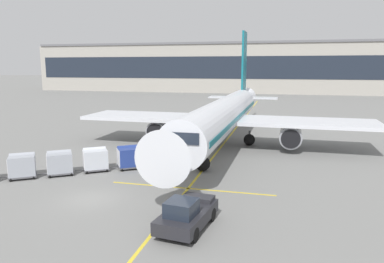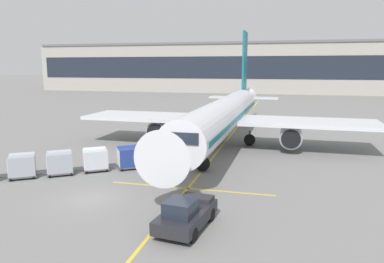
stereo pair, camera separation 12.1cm
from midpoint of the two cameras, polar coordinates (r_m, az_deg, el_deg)
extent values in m
plane|color=slate|center=(25.31, -15.25, -10.14)|extent=(600.00, 600.00, 0.00)
cylinder|color=silver|center=(39.14, 5.02, 2.52)|extent=(4.03, 31.78, 3.58)
cube|color=#146B7A|center=(39.14, 5.02, 2.52)|extent=(4.05, 30.51, 0.43)
cone|color=silver|center=(22.24, -3.05, -3.28)|extent=(3.45, 3.63, 3.40)
cone|color=silver|center=(57.54, 8.33, 5.14)|extent=(3.12, 5.77, 3.04)
cube|color=silver|center=(42.17, -5.91, 2.32)|extent=(15.16, 6.56, 0.36)
cylinder|color=#93969E|center=(41.37, -4.66, 0.38)|extent=(2.28, 4.16, 2.22)
cylinder|color=black|center=(39.42, -5.69, -0.12)|extent=(1.89, 0.15, 1.89)
cube|color=silver|center=(39.43, 17.10, 1.38)|extent=(15.16, 6.56, 0.36)
cylinder|color=#93969E|center=(38.99, 15.29, -0.55)|extent=(2.28, 4.16, 2.22)
cylinder|color=black|center=(36.91, 15.29, -1.14)|extent=(1.89, 0.15, 1.89)
cube|color=#146B7A|center=(55.91, 8.29, 10.35)|extent=(0.33, 3.81, 9.52)
cube|color=silver|center=(55.82, 8.12, 5.28)|extent=(10.28, 2.68, 0.20)
cube|color=#1E2633|center=(24.47, -1.24, -0.75)|extent=(2.53, 1.65, 0.79)
cylinder|color=#47474C|center=(30.40, 1.77, -4.08)|extent=(0.22, 0.22, 1.04)
sphere|color=black|center=(30.53, 1.77, -5.03)|extent=(1.27, 1.27, 1.27)
cylinder|color=#47474C|center=(41.57, 1.71, -0.22)|extent=(0.22, 0.22, 1.04)
sphere|color=black|center=(41.67, 1.71, -0.92)|extent=(1.27, 1.27, 1.27)
cylinder|color=#47474C|center=(40.69, 9.09, -0.57)|extent=(0.22, 0.22, 1.04)
sphere|color=black|center=(40.78, 9.07, -1.29)|extent=(1.27, 1.27, 1.27)
cube|color=gold|center=(33.82, -3.88, -3.78)|extent=(3.65, 3.39, 0.44)
cube|color=black|center=(33.71, -5.60, -2.86)|extent=(0.82, 0.81, 0.70)
cylinder|color=#333338|center=(33.92, -4.52, -2.67)|extent=(0.08, 0.08, 0.80)
cube|color=gold|center=(34.00, -1.98, -1.63)|extent=(4.36, 3.78, 2.09)
cube|color=black|center=(33.98, -1.99, -1.48)|extent=(4.16, 3.58, 1.94)
cube|color=#333338|center=(33.58, -1.69, -1.57)|extent=(3.78, 3.08, 2.13)
cube|color=#333338|center=(34.37, -2.27, -1.30)|extent=(3.78, 3.08, 2.13)
cylinder|color=black|center=(33.65, -1.53, -4.22)|extent=(0.56, 0.51, 0.56)
cylinder|color=black|center=(34.96, -2.49, -3.68)|extent=(0.56, 0.51, 0.56)
cylinder|color=black|center=(32.81, -5.36, -4.64)|extent=(0.56, 0.51, 0.56)
cylinder|color=black|center=(34.16, -6.19, -4.06)|extent=(0.56, 0.51, 0.56)
cube|color=#515156|center=(31.86, -9.58, -5.32)|extent=(2.56, 2.45, 0.12)
cylinder|color=#4C4C51|center=(31.65, -11.99, -5.52)|extent=(0.62, 0.46, 0.07)
cube|color=navy|center=(31.65, -9.62, -3.90)|extent=(2.42, 2.32, 1.50)
cube|color=navy|center=(31.93, -9.79, -2.82)|extent=(1.99, 1.73, 0.74)
cube|color=silver|center=(31.49, -11.35, -4.03)|extent=(0.84, 1.20, 1.38)
sphere|color=black|center=(32.39, -11.20, -5.22)|extent=(0.30, 0.30, 0.30)
sphere|color=black|center=(31.09, -10.79, -5.85)|extent=(0.30, 0.30, 0.30)
sphere|color=black|center=(32.66, -8.42, -5.00)|extent=(0.30, 0.30, 0.30)
sphere|color=black|center=(31.38, -7.90, -5.62)|extent=(0.30, 0.30, 0.30)
cube|color=#515156|center=(31.71, -14.67, -5.58)|extent=(2.56, 2.45, 0.12)
cylinder|color=#4C4C51|center=(31.63, -17.12, -5.76)|extent=(0.62, 0.46, 0.07)
cube|color=silver|center=(31.51, -14.74, -4.16)|extent=(2.42, 2.32, 1.50)
cube|color=silver|center=(31.79, -14.86, -3.07)|extent=(1.99, 1.73, 0.74)
cube|color=silver|center=(31.44, -16.49, -4.28)|extent=(0.84, 1.20, 1.38)
sphere|color=black|center=(32.32, -16.21, -5.47)|extent=(0.30, 0.30, 0.30)
sphere|color=black|center=(31.02, -16.01, -6.11)|extent=(0.30, 0.30, 0.30)
sphere|color=black|center=(32.46, -13.39, -5.27)|extent=(0.30, 0.30, 0.30)
sphere|color=black|center=(31.16, -13.07, -5.90)|extent=(0.30, 0.30, 0.30)
cube|color=#515156|center=(31.47, -19.77, -5.98)|extent=(2.56, 2.45, 0.12)
cylinder|color=#4C4C51|center=(31.50, -22.23, -6.14)|extent=(0.62, 0.46, 0.07)
cube|color=#9EA3AD|center=(31.26, -19.86, -4.55)|extent=(2.42, 2.32, 1.50)
cube|color=#9EA3AD|center=(31.54, -19.92, -3.44)|extent=(1.99, 1.73, 0.74)
cube|color=silver|center=(31.27, -21.63, -4.66)|extent=(0.84, 1.20, 1.38)
sphere|color=black|center=(32.15, -21.21, -5.84)|extent=(0.30, 0.30, 0.30)
sphere|color=black|center=(30.84, -21.23, -6.51)|extent=(0.30, 0.30, 0.30)
sphere|color=black|center=(32.15, -18.35, -5.67)|extent=(0.30, 0.30, 0.30)
sphere|color=black|center=(30.84, -18.25, -6.33)|extent=(0.30, 0.30, 0.30)
cube|color=#515156|center=(31.68, -24.79, -6.22)|extent=(2.56, 2.45, 0.12)
cylinder|color=#4C4C51|center=(31.83, -27.22, -6.36)|extent=(0.62, 0.46, 0.07)
cube|color=#9EA3AD|center=(31.47, -24.90, -4.80)|extent=(2.42, 2.32, 1.50)
cube|color=#9EA3AD|center=(31.75, -24.92, -3.70)|extent=(1.99, 1.73, 0.74)
cube|color=silver|center=(31.57, -26.65, -4.89)|extent=(0.84, 1.20, 1.38)
sphere|color=black|center=(32.42, -26.11, -6.07)|extent=(0.30, 0.30, 0.30)
sphere|color=black|center=(31.12, -26.35, -6.74)|extent=(0.30, 0.30, 0.30)
sphere|color=black|center=(32.29, -23.28, -5.92)|extent=(0.30, 0.30, 0.30)
sphere|color=black|center=(30.98, -23.39, -6.58)|extent=(0.30, 0.30, 0.30)
cube|color=#232328|center=(20.13, -0.73, -13.08)|extent=(2.67, 4.64, 0.70)
cube|color=#1E2633|center=(19.19, -1.64, -11.85)|extent=(1.66, 1.72, 0.80)
cube|color=#28282D|center=(21.38, 1.00, -10.30)|extent=(1.90, 1.20, 0.24)
cylinder|color=black|center=(21.12, 3.11, -12.82)|extent=(0.38, 0.79, 0.76)
cylinder|color=black|center=(21.74, -1.61, -12.13)|extent=(0.38, 0.79, 0.76)
cylinder|color=black|center=(18.79, 0.31, -15.85)|extent=(0.38, 0.79, 0.76)
cylinder|color=black|center=(19.48, -4.92, -14.91)|extent=(0.38, 0.79, 0.76)
cylinder|color=black|center=(32.69, -9.72, -4.52)|extent=(0.15, 0.15, 0.86)
cylinder|color=black|center=(32.53, -9.84, -4.60)|extent=(0.15, 0.15, 0.86)
cube|color=orange|center=(32.44, -9.81, -3.33)|extent=(0.25, 0.39, 0.58)
cube|color=white|center=(32.39, -9.61, -3.34)|extent=(0.02, 0.34, 0.08)
sphere|color=beige|center=(32.35, -9.84, -2.62)|extent=(0.21, 0.21, 0.21)
sphere|color=yellow|center=(32.33, -9.84, -2.50)|extent=(0.23, 0.23, 0.23)
cylinder|color=orange|center=(32.67, -9.65, -3.32)|extent=(0.09, 0.09, 0.56)
cylinder|color=orange|center=(32.24, -9.98, -3.51)|extent=(0.09, 0.09, 0.56)
cylinder|color=#514C42|center=(33.89, -7.93, -3.95)|extent=(0.15, 0.15, 0.86)
cylinder|color=#514C42|center=(34.03, -8.12, -3.89)|extent=(0.15, 0.15, 0.86)
cube|color=orange|center=(33.80, -8.06, -2.74)|extent=(0.45, 0.40, 0.58)
cube|color=white|center=(33.72, -8.23, -2.77)|extent=(0.30, 0.19, 0.08)
sphere|color=brown|center=(33.71, -8.07, -2.06)|extent=(0.21, 0.21, 0.21)
sphere|color=yellow|center=(33.69, -8.08, -1.94)|extent=(0.23, 0.23, 0.23)
cylinder|color=orange|center=(33.62, -7.81, -2.88)|extent=(0.09, 0.09, 0.56)
cylinder|color=orange|center=(34.00, -8.29, -2.75)|extent=(0.09, 0.09, 0.56)
cube|color=black|center=(40.13, -1.00, -2.24)|extent=(0.64, 0.64, 0.05)
cone|color=orange|center=(40.05, -1.00, -1.74)|extent=(0.51, 0.51, 0.67)
cylinder|color=white|center=(40.04, -1.00, -1.69)|extent=(0.28, 0.28, 0.08)
cube|color=yellow|center=(39.77, 4.68, -2.42)|extent=(0.20, 110.00, 0.01)
cube|color=yellow|center=(26.40, -0.15, -8.90)|extent=(12.00, 0.20, 0.01)
cube|color=#A8A399|center=(127.27, 5.22, 9.76)|extent=(133.74, 14.33, 15.82)
cube|color=#1E2633|center=(120.15, 4.67, 9.93)|extent=(129.73, 0.10, 7.12)
cube|color=slate|center=(126.08, 5.18, 13.51)|extent=(132.40, 12.18, 0.70)
camera|label=1|loc=(0.06, -89.90, 0.02)|focal=34.13mm
camera|label=2|loc=(0.06, 90.10, -0.02)|focal=34.13mm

